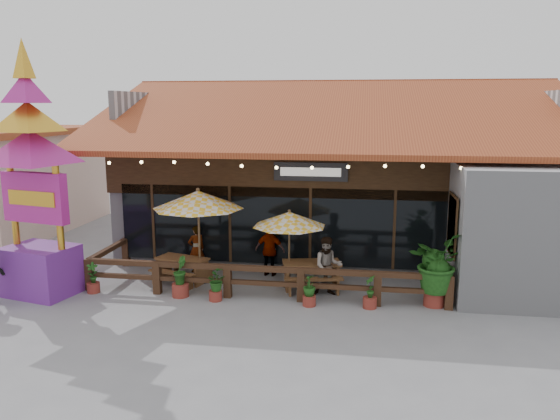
% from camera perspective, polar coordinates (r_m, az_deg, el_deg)
% --- Properties ---
extents(ground, '(100.00, 100.00, 0.00)m').
position_cam_1_polar(ground, '(15.17, 4.32, -8.93)').
color(ground, gray).
rests_on(ground, ground).
extents(restaurant_building, '(15.50, 14.73, 6.09)m').
position_cam_1_polar(restaurant_building, '(21.07, 6.55, 2.82)').
color(restaurant_building, '#B4B4B9').
rests_on(restaurant_building, ground).
extents(patio_railing, '(10.00, 2.60, 0.92)m').
position_cam_1_polar(patio_railing, '(15.06, -4.37, -6.62)').
color(patio_railing, '#412817').
rests_on(patio_railing, ground).
extents(umbrella_left, '(3.02, 3.02, 2.82)m').
position_cam_1_polar(umbrella_left, '(15.86, -8.55, 1.03)').
color(umbrella_left, brown).
rests_on(umbrella_left, ground).
extents(umbrella_right, '(2.76, 2.76, 2.26)m').
position_cam_1_polar(umbrella_right, '(15.38, 0.98, -1.00)').
color(umbrella_right, brown).
rests_on(umbrella_right, ground).
extents(picnic_table_left, '(1.81, 1.67, 0.72)m').
position_cam_1_polar(picnic_table_left, '(16.42, -10.15, -5.73)').
color(picnic_table_left, brown).
rests_on(picnic_table_left, ground).
extents(picnic_table_right, '(1.89, 1.72, 0.78)m').
position_cam_1_polar(picnic_table_right, '(15.59, 3.31, -6.33)').
color(picnic_table_right, brown).
rests_on(picnic_table_right, ground).
extents(thai_sign_tower, '(3.24, 3.24, 7.34)m').
position_cam_1_polar(thai_sign_tower, '(15.88, -24.57, 5.36)').
color(thai_sign_tower, '#6D2790').
rests_on(thai_sign_tower, ground).
extents(tropical_plant, '(1.73, 1.83, 1.99)m').
position_cam_1_polar(tropical_plant, '(14.63, 15.99, -5.40)').
color(tropical_plant, maroon).
rests_on(tropical_plant, ground).
extents(diner_a, '(0.64, 0.62, 1.48)m').
position_cam_1_polar(diner_a, '(17.23, -8.73, -4.02)').
color(diner_a, '#3D2713').
rests_on(diner_a, ground).
extents(diner_b, '(0.89, 0.75, 1.63)m').
position_cam_1_polar(diner_b, '(15.02, 5.02, -5.87)').
color(diner_b, '#3D2713').
rests_on(diner_b, ground).
extents(diner_c, '(1.00, 0.55, 1.61)m').
position_cam_1_polar(diner_c, '(16.64, -1.05, -4.21)').
color(diner_c, '#3D2713').
rests_on(diner_c, ground).
extents(planter_a, '(0.36, 0.35, 0.87)m').
position_cam_1_polar(planter_a, '(16.14, -18.96, -6.93)').
color(planter_a, maroon).
rests_on(planter_a, ground).
extents(planter_b, '(0.46, 0.48, 1.12)m').
position_cam_1_polar(planter_b, '(15.17, -10.40, -7.06)').
color(planter_b, maroon).
rests_on(planter_b, ground).
extents(planter_c, '(0.68, 0.68, 0.85)m').
position_cam_1_polar(planter_c, '(14.73, -6.78, -7.62)').
color(planter_c, maroon).
rests_on(planter_c, ground).
extents(planter_d, '(0.43, 0.43, 0.84)m').
position_cam_1_polar(planter_d, '(14.31, 3.08, -8.43)').
color(planter_d, maroon).
rests_on(planter_d, ground).
extents(planter_e, '(0.36, 0.36, 0.87)m').
position_cam_1_polar(planter_e, '(14.34, 9.39, -8.69)').
color(planter_e, maroon).
rests_on(planter_e, ground).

